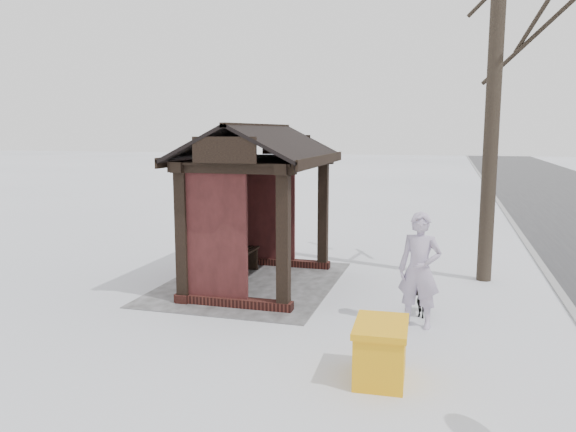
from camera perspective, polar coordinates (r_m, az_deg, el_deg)
The scene contains 7 objects.
ground at distance 11.05m, azimuth -2.76°, elevation -6.90°, with size 120.00×120.00×0.00m, color silver.
kerb at distance 10.70m, azimuth 26.72°, elevation -8.30°, with size 120.00×0.15×0.06m, color gray.
trampled_patch at distance 11.11m, azimuth -3.74°, elevation -6.78°, with size 4.20×3.20×0.02m, color gray.
bus_shelter at distance 10.72m, azimuth -3.65°, elevation 4.39°, with size 3.60×2.40×3.09m.
pedestrian at distance 8.73m, azimuth 13.22°, elevation -5.37°, with size 0.64×0.42×1.76m, color #B2A3C0.
dog at distance 9.45m, azimuth 13.18°, elevation -8.20°, with size 0.28×0.61×0.52m, color black.
grit_bin at distance 6.99m, azimuth 9.38°, elevation -13.37°, with size 0.94×0.66×0.70m.
Camera 1 is at (10.08, 3.42, 2.97)m, focal length 35.00 mm.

